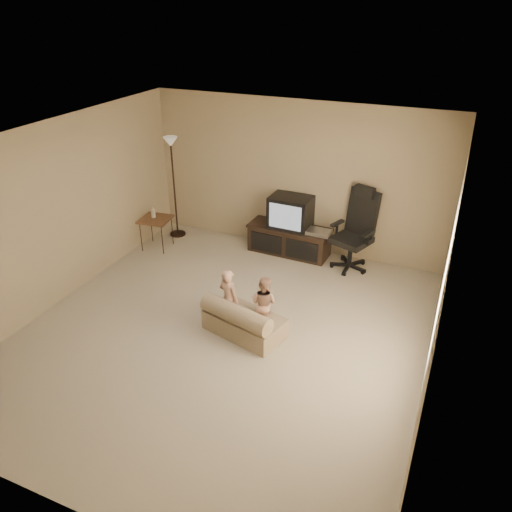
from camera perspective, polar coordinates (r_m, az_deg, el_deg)
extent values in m
plane|color=beige|center=(6.57, -3.76, -8.80)|extent=(5.50, 5.50, 0.00)
plane|color=white|center=(5.46, -4.58, 12.73)|extent=(5.50, 5.50, 0.00)
plane|color=tan|center=(8.26, 4.64, 8.92)|extent=(5.00, 0.00, 5.00)
plane|color=tan|center=(4.11, -22.41, -15.28)|extent=(5.00, 0.00, 5.00)
plane|color=tan|center=(7.32, -21.91, 4.39)|extent=(0.00, 5.50, 5.50)
plane|color=tan|center=(5.37, 20.43, -3.86)|extent=(0.00, 5.50, 5.50)
cube|color=black|center=(8.42, 3.82, 1.72)|extent=(1.36, 0.53, 0.43)
cube|color=black|center=(8.32, 3.87, 3.23)|extent=(1.40, 0.57, 0.04)
cube|color=black|center=(8.33, 1.18, 1.50)|extent=(0.55, 0.04, 0.32)
cube|color=black|center=(8.12, 5.23, 0.64)|extent=(0.55, 0.04, 0.32)
cube|color=black|center=(8.22, 3.98, 5.06)|extent=(0.69, 0.50, 0.53)
cube|color=silver|center=(8.01, 3.33, 4.46)|extent=(0.55, 0.03, 0.41)
cube|color=#AEAEB0|center=(8.10, 7.20, 2.72)|extent=(0.39, 0.28, 0.06)
cylinder|color=black|center=(8.03, 10.69, 0.26)|extent=(0.07, 0.07, 0.42)
cube|color=black|center=(7.92, 10.85, 1.81)|extent=(0.67, 0.67, 0.09)
cube|color=black|center=(7.96, 12.10, 4.89)|extent=(0.54, 0.35, 0.74)
cube|color=black|center=(7.84, 12.35, 7.21)|extent=(0.33, 0.21, 0.17)
cube|color=black|center=(7.98, 9.29, 3.72)|extent=(0.17, 0.30, 0.04)
cube|color=black|center=(7.71, 12.72, 2.49)|extent=(0.17, 0.30, 0.04)
cube|color=brown|center=(8.61, -11.43, 4.14)|extent=(0.55, 0.55, 0.03)
cylinder|color=black|center=(8.65, -13.01, 2.14)|extent=(0.01, 0.01, 0.54)
cylinder|color=black|center=(8.48, -10.66, 1.84)|extent=(0.01, 0.01, 0.54)
cylinder|color=black|center=(8.96, -11.85, 3.20)|extent=(0.01, 0.01, 0.54)
cylinder|color=black|center=(8.80, -9.56, 2.93)|extent=(0.01, 0.01, 0.54)
cylinder|color=beige|center=(8.63, -11.66, 4.78)|extent=(0.07, 0.07, 0.14)
cone|color=beige|center=(8.60, -11.72, 5.36)|extent=(0.06, 0.06, 0.05)
cylinder|color=black|center=(9.24, -8.92, 2.53)|extent=(0.28, 0.28, 0.03)
cylinder|color=black|center=(8.92, -9.31, 7.42)|extent=(0.03, 0.03, 1.69)
cone|color=beige|center=(8.66, -9.75, 12.74)|extent=(0.24, 0.24, 0.16)
cube|color=gray|center=(6.50, -1.26, -7.74)|extent=(1.12, 0.79, 0.26)
cylinder|color=gray|center=(6.25, -2.30, -6.67)|extent=(1.02, 0.48, 0.24)
imported|color=tan|center=(6.47, -3.13, -4.89)|extent=(0.36, 0.31, 0.85)
imported|color=tan|center=(6.45, 0.90, -5.40)|extent=(0.40, 0.26, 0.76)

